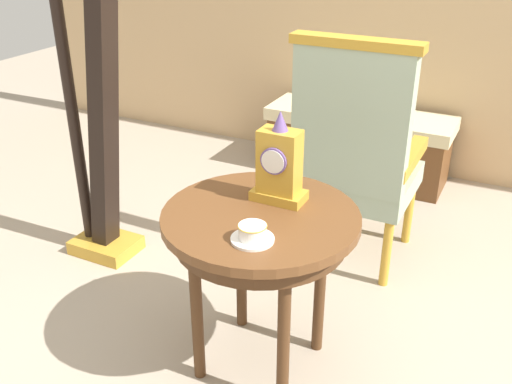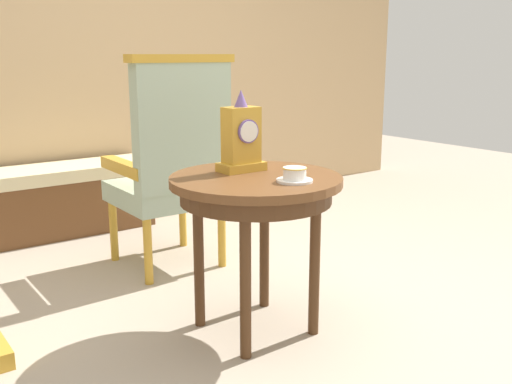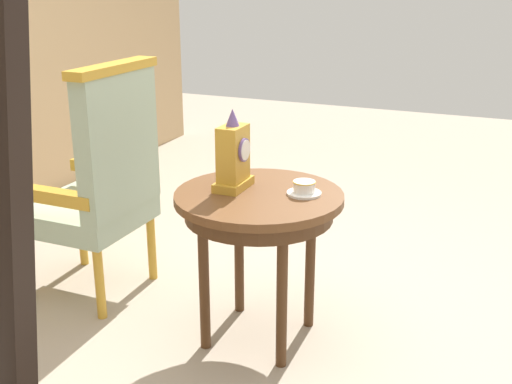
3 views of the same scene
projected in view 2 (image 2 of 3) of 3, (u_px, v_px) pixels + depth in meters
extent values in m
plane|color=tan|center=(283.00, 330.00, 2.49)|extent=(10.00, 10.00, 0.00)
cube|color=tan|center=(77.00, 14.00, 3.95)|extent=(6.00, 0.10, 2.80)
cylinder|color=brown|center=(256.00, 180.00, 2.36)|extent=(0.70, 0.70, 0.03)
cylinder|color=#482B16|center=(256.00, 193.00, 2.37)|extent=(0.61, 0.61, 0.07)
cylinder|color=#482B16|center=(264.00, 241.00, 2.67)|extent=(0.04, 0.04, 0.63)
cylinder|color=#482B16|center=(199.00, 256.00, 2.47)|extent=(0.04, 0.04, 0.63)
cylinder|color=#482B16|center=(245.00, 281.00, 2.20)|extent=(0.04, 0.04, 0.63)
cylinder|color=#482B16|center=(315.00, 262.00, 2.40)|extent=(0.04, 0.04, 0.63)
cylinder|color=white|center=(295.00, 181.00, 2.25)|extent=(0.14, 0.14, 0.01)
cylinder|color=white|center=(295.00, 173.00, 2.24)|extent=(0.09, 0.09, 0.05)
torus|color=gold|center=(295.00, 168.00, 2.24)|extent=(0.09, 0.09, 0.00)
cube|color=gold|center=(241.00, 167.00, 2.45)|extent=(0.19, 0.11, 0.04)
cube|color=gold|center=(241.00, 135.00, 2.42)|extent=(0.14, 0.09, 0.23)
cylinder|color=#664C8C|center=(248.00, 131.00, 2.38)|extent=(0.10, 0.01, 0.10)
cylinder|color=white|center=(249.00, 132.00, 2.37)|extent=(0.08, 0.00, 0.08)
cone|color=#664C8C|center=(241.00, 98.00, 2.39)|extent=(0.06, 0.06, 0.07)
cube|color=#9EB299|center=(165.00, 192.00, 3.20)|extent=(0.52, 0.52, 0.11)
cube|color=#9EB299|center=(183.00, 128.00, 2.94)|extent=(0.52, 0.09, 0.64)
cube|color=gold|center=(181.00, 58.00, 2.87)|extent=(0.56, 0.10, 0.04)
cube|color=gold|center=(201.00, 158.00, 3.30)|extent=(0.07, 0.47, 0.06)
cube|color=gold|center=(124.00, 167.00, 3.04)|extent=(0.07, 0.47, 0.06)
cylinder|color=gold|center=(183.00, 218.00, 3.56)|extent=(0.04, 0.04, 0.35)
cylinder|color=gold|center=(114.00, 230.00, 3.31)|extent=(0.04, 0.04, 0.35)
cylinder|color=gold|center=(222.00, 236.00, 3.21)|extent=(0.04, 0.04, 0.35)
cylinder|color=gold|center=(148.00, 251.00, 2.96)|extent=(0.04, 0.04, 0.35)
cube|color=beige|center=(59.00, 172.00, 3.77)|extent=(1.18, 0.40, 0.08)
cube|color=brown|center=(62.00, 206.00, 3.82)|extent=(1.14, 0.38, 0.36)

